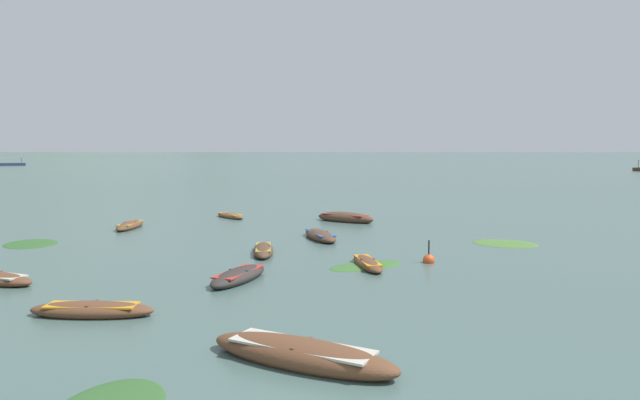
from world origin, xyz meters
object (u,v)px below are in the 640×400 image
Objects in this scene: rowboat_1 at (239,276)px; rowboat_9 at (320,236)px; rowboat_2 at (230,216)px; mooring_buoy at (429,260)px; rowboat_11 at (263,250)px; ferry_2 at (8,164)px; rowboat_3 at (301,354)px; rowboat_8 at (367,263)px; rowboat_5 at (130,225)px; rowboat_10 at (92,310)px; rowboat_0 at (345,218)px.

rowboat_9 is at bearing 68.08° from rowboat_1.
mooring_buoy is (9.00, -15.60, -0.03)m from rowboat_2.
ferry_2 reaches higher than rowboat_11.
rowboat_3 reaches higher than rowboat_1.
rowboat_3 reaches higher than rowboat_9.
ferry_2 is (-77.18, 142.29, 0.32)m from rowboat_8.
rowboat_5 is at bearing -139.87° from rowboat_2.
rowboat_8 is at bearing -44.59° from rowboat_5.
rowboat_3 is at bearing -63.98° from ferry_2.
rowboat_1 is 0.99× the size of rowboat_10.
ferry_2 is (-72.38, 144.23, 0.28)m from rowboat_1.
rowboat_1 is 1.02× the size of rowboat_11.
rowboat_2 is at bearing 97.56° from rowboat_3.
rowboat_2 is 0.86× the size of rowboat_10.
rowboat_8 is at bearing 72.59° from rowboat_3.
rowboat_8 is (4.80, 1.94, -0.04)m from rowboat_1.
rowboat_0 is 1.22× the size of rowboat_8.
ferry_2 is at bearing 116.02° from rowboat_3.
mooring_buoy is at bearing -60.64° from ferry_2.
mooring_buoy is (3.80, -6.33, -0.06)m from rowboat_9.
rowboat_8 is 2.61m from mooring_buoy.
rowboat_5 is at bearing 155.74° from rowboat_9.
mooring_buoy is at bearing 61.29° from rowboat_3.
rowboat_2 is 0.82× the size of rowboat_5.
rowboat_10 is at bearing -115.93° from rowboat_0.
mooring_buoy is at bearing -37.69° from rowboat_5.
ferry_2 is at bearing 119.28° from rowboat_9.
rowboat_11 is (-4.92, -10.51, -0.08)m from rowboat_0.
rowboat_2 is 2.89× the size of mooring_buoy.
rowboat_9 is 14.54m from rowboat_10.
rowboat_3 is at bearing -35.47° from rowboat_10.
ferry_2 reaches higher than rowboat_10.
rowboat_10 is 1.03× the size of rowboat_11.
ferry_2 is at bearing 118.48° from rowboat_8.
rowboat_0 is 13.15m from mooring_buoy.
rowboat_8 is 5.08m from rowboat_11.
rowboat_10 is at bearing 144.53° from rowboat_3.
rowboat_8 is 161.87m from ferry_2.
rowboat_2 is 18.01m from mooring_buoy.
rowboat_5 reaches higher than rowboat_2.
rowboat_3 is at bearing -82.44° from rowboat_2.
rowboat_11 is at bearing 81.45° from rowboat_1.
rowboat_0 is at bearing -58.76° from ferry_2.
ferry_2 is (-73.14, 139.21, 0.30)m from rowboat_11.
rowboat_1 is 161.38m from ferry_2.
rowboat_11 is (-4.04, 3.08, 0.02)m from rowboat_8.
rowboat_3 is 0.48× the size of ferry_2.
rowboat_0 is 21.47m from rowboat_10.
rowboat_5 is at bearing 142.31° from mooring_buoy.
mooring_buoy is (79.74, -141.75, -0.34)m from ferry_2.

